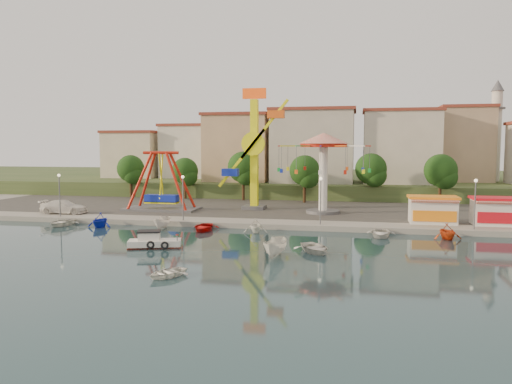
% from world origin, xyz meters
% --- Properties ---
extents(ground, '(200.00, 200.00, 0.00)m').
position_xyz_m(ground, '(0.00, 0.00, 0.00)').
color(ground, '#132834').
rests_on(ground, ground).
extents(quay_deck, '(200.00, 100.00, 0.60)m').
position_xyz_m(quay_deck, '(0.00, 62.00, 0.30)').
color(quay_deck, '#9E998E').
rests_on(quay_deck, ground).
extents(asphalt_pad, '(90.00, 28.00, 0.01)m').
position_xyz_m(asphalt_pad, '(0.00, 30.00, 0.60)').
color(asphalt_pad, '#4C4944').
rests_on(asphalt_pad, quay_deck).
extents(hill_terrace, '(200.00, 60.00, 3.00)m').
position_xyz_m(hill_terrace, '(0.00, 67.00, 1.50)').
color(hill_terrace, '#384C26').
rests_on(hill_terrace, ground).
extents(pirate_ship_ride, '(10.00, 5.00, 8.00)m').
position_xyz_m(pirate_ship_ride, '(-14.11, 21.43, 4.39)').
color(pirate_ship_ride, '#59595E').
rests_on(pirate_ship_ride, quay_deck).
extents(kamikaze_tower, '(6.57, 3.10, 16.50)m').
position_xyz_m(kamikaze_tower, '(-1.62, 24.76, 8.49)').
color(kamikaze_tower, '#59595E').
rests_on(kamikaze_tower, quay_deck).
extents(wave_swinger, '(11.60, 11.60, 10.40)m').
position_xyz_m(wave_swinger, '(7.63, 22.59, 8.20)').
color(wave_swinger, '#59595E').
rests_on(wave_swinger, quay_deck).
extents(booth_left, '(5.40, 3.78, 3.08)m').
position_xyz_m(booth_left, '(20.33, 16.49, 2.16)').
color(booth_left, white).
rests_on(booth_left, quay_deck).
extents(booth_mid, '(5.40, 3.78, 3.08)m').
position_xyz_m(booth_mid, '(27.02, 16.49, 2.16)').
color(booth_mid, white).
rests_on(booth_mid, quay_deck).
extents(lamp_post_0, '(0.14, 0.14, 5.00)m').
position_xyz_m(lamp_post_0, '(-24.00, 13.00, 3.10)').
color(lamp_post_0, '#59595E').
rests_on(lamp_post_0, quay_deck).
extents(lamp_post_1, '(0.14, 0.14, 5.00)m').
position_xyz_m(lamp_post_1, '(-8.00, 13.00, 3.10)').
color(lamp_post_1, '#59595E').
rests_on(lamp_post_1, quay_deck).
extents(lamp_post_2, '(0.14, 0.14, 5.00)m').
position_xyz_m(lamp_post_2, '(8.00, 13.00, 3.10)').
color(lamp_post_2, '#59595E').
rests_on(lamp_post_2, quay_deck).
extents(lamp_post_3, '(0.14, 0.14, 5.00)m').
position_xyz_m(lamp_post_3, '(24.00, 13.00, 3.10)').
color(lamp_post_3, '#59595E').
rests_on(lamp_post_3, quay_deck).
extents(tree_0, '(4.60, 4.60, 7.19)m').
position_xyz_m(tree_0, '(-26.00, 36.98, 5.47)').
color(tree_0, '#382314').
rests_on(tree_0, quay_deck).
extents(tree_1, '(4.35, 4.35, 6.80)m').
position_xyz_m(tree_1, '(-16.00, 36.24, 5.20)').
color(tree_1, '#382314').
rests_on(tree_1, quay_deck).
extents(tree_2, '(5.02, 5.02, 7.85)m').
position_xyz_m(tree_2, '(-6.00, 35.81, 5.92)').
color(tree_2, '#382314').
rests_on(tree_2, quay_deck).
extents(tree_3, '(4.68, 4.68, 7.32)m').
position_xyz_m(tree_3, '(4.00, 34.36, 5.55)').
color(tree_3, '#382314').
rests_on(tree_3, quay_deck).
extents(tree_4, '(4.86, 4.86, 7.60)m').
position_xyz_m(tree_4, '(14.00, 37.35, 5.75)').
color(tree_4, '#382314').
rests_on(tree_4, quay_deck).
extents(tree_5, '(4.83, 4.83, 7.54)m').
position_xyz_m(tree_5, '(24.00, 35.54, 5.71)').
color(tree_5, '#382314').
rests_on(tree_5, quay_deck).
extents(building_0, '(9.26, 9.53, 11.87)m').
position_xyz_m(building_0, '(-33.37, 46.06, 8.93)').
color(building_0, beige).
rests_on(building_0, hill_terrace).
extents(building_1, '(12.33, 9.01, 8.63)m').
position_xyz_m(building_1, '(-21.33, 51.38, 7.32)').
color(building_1, silver).
rests_on(building_1, hill_terrace).
extents(building_2, '(11.95, 9.28, 11.23)m').
position_xyz_m(building_2, '(-8.19, 51.96, 8.62)').
color(building_2, tan).
rests_on(building_2, hill_terrace).
extents(building_3, '(12.59, 10.50, 9.20)m').
position_xyz_m(building_3, '(5.60, 48.80, 7.60)').
color(building_3, beige).
rests_on(building_3, hill_terrace).
extents(building_4, '(10.75, 9.23, 9.24)m').
position_xyz_m(building_4, '(19.07, 52.20, 7.62)').
color(building_4, beige).
rests_on(building_4, hill_terrace).
extents(building_5, '(12.77, 10.96, 11.21)m').
position_xyz_m(building_5, '(32.37, 50.33, 8.61)').
color(building_5, tan).
rests_on(building_5, hill_terrace).
extents(minaret, '(2.80, 2.80, 18.00)m').
position_xyz_m(minaret, '(36.00, 54.00, 12.55)').
color(minaret, silver).
rests_on(minaret, hill_terrace).
extents(cabin_motorboat, '(5.06, 3.15, 1.67)m').
position_xyz_m(cabin_motorboat, '(-6.28, 0.21, 0.45)').
color(cabin_motorboat, white).
rests_on(cabin_motorboat, ground).
extents(rowboat_a, '(4.55, 5.03, 0.85)m').
position_xyz_m(rowboat_a, '(8.41, 0.95, 0.43)').
color(rowboat_a, white).
rests_on(rowboat_a, ground).
extents(rowboat_b, '(3.43, 3.79, 0.64)m').
position_xyz_m(rowboat_b, '(-1.19, -9.38, 0.32)').
color(rowboat_b, white).
rests_on(rowboat_b, ground).
extents(skiff, '(1.96, 4.27, 1.60)m').
position_xyz_m(skiff, '(5.35, -1.58, 0.80)').
color(skiff, silver).
rests_on(skiff, ground).
extents(van, '(6.16, 3.00, 1.72)m').
position_xyz_m(van, '(-25.14, 15.62, 1.46)').
color(van, white).
rests_on(van, quay_deck).
extents(moored_boat_0, '(3.07, 4.18, 0.84)m').
position_xyz_m(moored_boat_0, '(-21.80, 9.80, 0.42)').
color(moored_boat_0, silver).
rests_on(moored_boat_0, ground).
extents(moored_boat_1, '(2.80, 3.24, 1.69)m').
position_xyz_m(moored_boat_1, '(-16.91, 9.80, 0.84)').
color(moored_boat_1, '#162BC5').
rests_on(moored_boat_1, ground).
extents(moored_boat_2, '(1.55, 3.75, 1.42)m').
position_xyz_m(moored_boat_2, '(-9.31, 9.80, 0.71)').
color(moored_boat_2, silver).
rests_on(moored_boat_2, ground).
extents(moored_boat_3, '(3.24, 4.32, 0.85)m').
position_xyz_m(moored_boat_3, '(-4.52, 9.80, 0.43)').
color(moored_boat_3, red).
rests_on(moored_boat_3, ground).
extents(moored_boat_4, '(3.11, 3.43, 1.57)m').
position_xyz_m(moored_boat_4, '(1.32, 9.80, 0.78)').
color(moored_boat_4, white).
rests_on(moored_boat_4, ground).
extents(moored_boat_6, '(3.23, 4.30, 0.85)m').
position_xyz_m(moored_boat_6, '(14.36, 9.80, 0.42)').
color(moored_boat_6, silver).
rests_on(moored_boat_6, ground).
extents(moored_boat_7, '(3.38, 3.69, 1.64)m').
position_xyz_m(moored_boat_7, '(20.82, 9.80, 0.82)').
color(moored_boat_7, red).
rests_on(moored_boat_7, ground).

